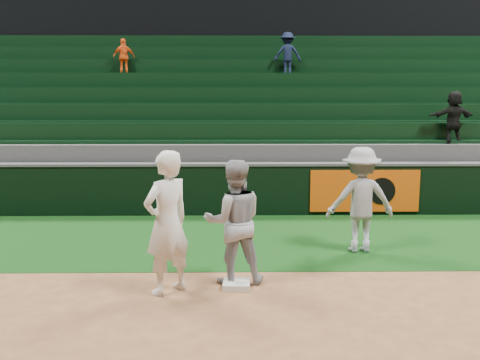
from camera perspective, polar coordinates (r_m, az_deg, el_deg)
name	(u,v)px	position (r m, az deg, el deg)	size (l,w,h in m)	color
ground	(243,293)	(7.97, 0.30, -11.92)	(70.00, 70.00, 0.00)	brown
foul_grass	(240,238)	(10.82, -0.01, -6.21)	(36.00, 4.20, 0.01)	black
upper_deck	(235,25)	(25.09, -0.50, 16.25)	(40.00, 12.00, 12.00)	black
first_base	(236,284)	(8.16, -0.38, -11.07)	(0.40, 0.40, 0.09)	silver
first_baseman	(167,223)	(7.74, -7.80, -4.54)	(0.76, 0.50, 2.09)	white
baserunner	(234,222)	(8.12, -0.64, -4.49)	(0.92, 0.72, 1.90)	#92949C
base_coach	(361,200)	(9.97, 12.73, -2.07)	(1.24, 0.71, 1.92)	#90939C
field_wall	(240,188)	(12.83, -0.03, -0.91)	(36.00, 0.45, 1.25)	black
stadium_seating	(237,133)	(16.45, -0.31, 5.04)	(36.00, 5.95, 4.97)	#393A3C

